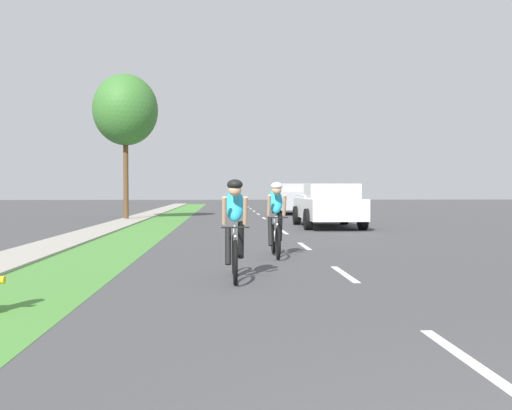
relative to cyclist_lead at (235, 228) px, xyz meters
The scene contains 9 objects.
ground_plane 12.98m from the cyclist_lead, 81.75° to the left, with size 120.00×120.00×0.00m, color #424244.
grass_verge 13.16m from the cyclist_lead, 102.70° to the left, with size 1.90×70.00×0.01m, color #478438.
sidewalk_concrete 13.60m from the cyclist_lead, 109.29° to the left, with size 1.30×70.00×0.10m, color #9E998E.
lane_markings_center 16.94m from the cyclist_lead, 83.70° to the left, with size 0.12×53.13×0.01m.
cyclist_lead is the anchor object (origin of this frame).
cyclist_trailing 3.09m from the cyclist_lead, 72.56° to the left, with size 0.42×1.72×1.58m.
pickup_white 12.75m from the cyclist_lead, 72.67° to the left, with size 2.22×5.10×1.64m.
suv_silver 24.21m from the cyclist_lead, 80.75° to the left, with size 2.15×4.70×1.79m.
street_tree_near 19.27m from the cyclist_lead, 104.98° to the left, with size 3.07×3.07×6.94m.
Camera 1 is at (-2.03, -1.52, 1.41)m, focal length 38.88 mm.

